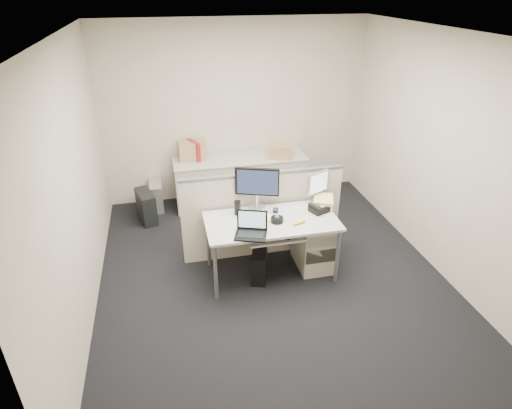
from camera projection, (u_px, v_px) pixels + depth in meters
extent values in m
cube|color=black|center=(270.00, 273.00, 5.18)|extent=(4.00, 4.50, 0.01)
cube|color=white|center=(275.00, 34.00, 3.92)|extent=(4.00, 4.50, 0.01)
cube|color=beige|center=(235.00, 113.00, 6.49)|extent=(4.00, 0.02, 2.70)
cube|color=beige|center=(365.00, 312.00, 2.61)|extent=(4.00, 0.02, 2.70)
cube|color=beige|center=(74.00, 187.00, 4.16)|extent=(0.02, 4.50, 2.70)
cube|color=beige|center=(440.00, 155.00, 4.94)|extent=(0.02, 4.50, 2.70)
cube|color=#ADACA3|center=(271.00, 221.00, 4.85)|extent=(1.50, 0.75, 0.03)
cylinder|color=slate|center=(216.00, 272.00, 4.60)|extent=(0.04, 0.04, 0.70)
cylinder|color=slate|center=(208.00, 241.00, 5.16)|extent=(0.04, 0.04, 0.70)
cylinder|color=slate|center=(337.00, 256.00, 4.87)|extent=(0.04, 0.04, 0.70)
cylinder|color=slate|center=(318.00, 228.00, 5.43)|extent=(0.04, 0.04, 0.70)
cube|color=#ADACA3|center=(275.00, 237.00, 4.74)|extent=(0.62, 0.32, 0.02)
cube|color=#ABA291|center=(314.00, 242.00, 5.18)|extent=(0.40, 0.55, 0.65)
cube|color=#B4A894|center=(262.00, 215.00, 5.31)|extent=(2.00, 0.06, 1.10)
cube|color=#ABA291|center=(240.00, 180.00, 6.68)|extent=(2.00, 0.60, 0.72)
cube|color=black|center=(257.00, 189.00, 4.98)|extent=(0.55, 0.36, 0.51)
cube|color=#B7B7BC|center=(317.00, 187.00, 5.15)|extent=(0.36, 0.28, 0.39)
cube|color=black|center=(251.00, 226.00, 4.48)|extent=(0.39, 0.34, 0.25)
cylinder|color=black|center=(277.00, 220.00, 4.79)|extent=(0.17, 0.17, 0.05)
cube|color=black|center=(319.00, 209.00, 5.01)|extent=(0.26, 0.24, 0.07)
cube|color=white|center=(259.00, 216.00, 4.92)|extent=(0.33, 0.37, 0.01)
cube|color=yellow|center=(267.00, 220.00, 4.83)|extent=(0.10, 0.10, 0.01)
cylinder|color=black|center=(237.00, 208.00, 4.93)|extent=(0.10, 0.10, 0.16)
ellipsoid|color=gold|center=(299.00, 222.00, 4.76)|extent=(0.18, 0.10, 0.04)
cube|color=black|center=(276.00, 210.00, 5.03)|extent=(0.09, 0.13, 0.02)
cube|color=tan|center=(323.00, 202.00, 5.12)|extent=(0.31, 0.35, 0.11)
cube|color=black|center=(270.00, 233.00, 4.75)|extent=(0.49, 0.32, 0.03)
cube|color=black|center=(259.00, 263.00, 5.02)|extent=(0.28, 0.44, 0.38)
cube|color=black|center=(146.00, 206.00, 6.20)|extent=(0.31, 0.52, 0.45)
cube|color=#B7B7BC|center=(156.00, 195.00, 6.55)|extent=(0.18, 0.45, 0.42)
cube|color=#A58060|center=(192.00, 151.00, 6.40)|extent=(0.41, 0.31, 0.29)
cube|color=#A58060|center=(280.00, 151.00, 6.47)|extent=(0.39, 0.34, 0.23)
cube|color=maroon|center=(194.00, 151.00, 6.39)|extent=(0.20, 0.32, 0.30)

